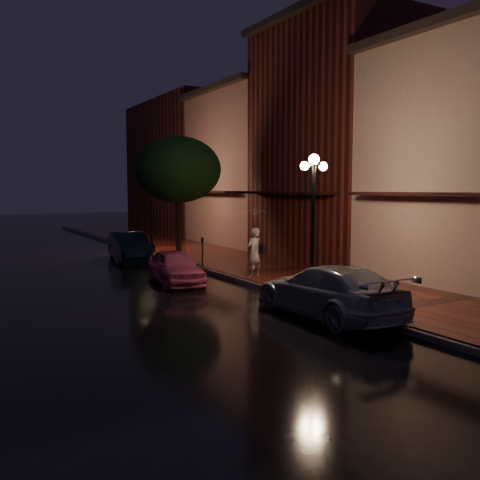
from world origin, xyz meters
TOP-DOWN VIEW (x-y plane):
  - ground at (0.00, 0.00)m, footprint 120.00×120.00m
  - sidewalk at (2.25, 0.00)m, footprint 4.50×60.00m
  - curb at (0.00, 0.00)m, footprint 0.25×60.00m
  - storefront_mid at (7.00, 2.00)m, footprint 5.00×8.00m
  - storefront_far at (7.00, 10.00)m, footprint 5.00×8.00m
  - storefront_extra at (7.00, 20.00)m, footprint 5.00×12.00m
  - streetlamp_near at (0.35, -5.00)m, footprint 0.96×0.36m
  - streetlamp_far at (0.35, 9.00)m, footprint 0.96×0.36m
  - street_tree at (0.61, 5.99)m, footprint 4.16×4.16m
  - pink_car at (-2.19, -0.24)m, footprint 1.94×3.81m
  - navy_car at (-1.71, 6.50)m, footprint 1.99×4.36m
  - silver_car at (-0.60, -6.94)m, footprint 2.03×4.88m
  - woman_with_umbrella at (0.60, -1.12)m, footprint 1.07×1.09m
  - parking_meter at (0.15, 2.39)m, footprint 0.13×0.12m

SIDE VIEW (x-z plane):
  - ground at x=0.00m, z-range 0.00..0.00m
  - sidewalk at x=2.25m, z-range 0.00..0.15m
  - curb at x=0.00m, z-range 0.00..0.15m
  - pink_car at x=-2.19m, z-range 0.00..1.24m
  - navy_car at x=-1.71m, z-range 0.00..1.38m
  - silver_car at x=-0.60m, z-range 0.00..1.41m
  - parking_meter at x=0.15m, z-range 0.28..1.50m
  - woman_with_umbrella at x=0.60m, z-range 0.56..3.13m
  - streetlamp_near at x=0.35m, z-range 0.45..4.76m
  - streetlamp_far at x=0.35m, z-range 0.45..4.76m
  - street_tree at x=0.61m, z-range 1.34..7.14m
  - storefront_far at x=7.00m, z-range 0.00..9.00m
  - storefront_extra at x=7.00m, z-range 0.00..10.00m
  - storefront_mid at x=7.00m, z-range 0.00..11.00m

